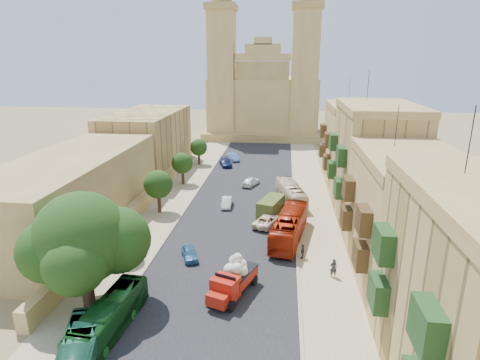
% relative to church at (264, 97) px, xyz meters
% --- Properties ---
extents(ground, '(260.00, 260.00, 0.00)m').
position_rel_church_xyz_m(ground, '(0.00, -78.61, -9.52)').
color(ground, olive).
extents(road_surface, '(14.00, 140.00, 0.01)m').
position_rel_church_xyz_m(road_surface, '(0.00, -48.61, -9.51)').
color(road_surface, black).
rests_on(road_surface, ground).
extents(sidewalk_east, '(5.00, 140.00, 0.01)m').
position_rel_church_xyz_m(sidewalk_east, '(9.50, -48.61, -9.51)').
color(sidewalk_east, tan).
rests_on(sidewalk_east, ground).
extents(sidewalk_west, '(5.00, 140.00, 0.01)m').
position_rel_church_xyz_m(sidewalk_west, '(-9.50, -48.61, -9.51)').
color(sidewalk_west, tan).
rests_on(sidewalk_west, ground).
extents(kerb_east, '(0.25, 140.00, 0.12)m').
position_rel_church_xyz_m(kerb_east, '(7.00, -48.61, -9.46)').
color(kerb_east, tan).
rests_on(kerb_east, ground).
extents(kerb_west, '(0.25, 140.00, 0.12)m').
position_rel_church_xyz_m(kerb_west, '(-7.00, -48.61, -9.46)').
color(kerb_west, tan).
rests_on(kerb_west, ground).
extents(townhouse_b, '(9.00, 14.00, 14.90)m').
position_rel_church_xyz_m(townhouse_b, '(15.95, -67.61, -3.86)').
color(townhouse_b, tan).
rests_on(townhouse_b, ground).
extents(townhouse_c, '(9.00, 14.00, 17.40)m').
position_rel_church_xyz_m(townhouse_c, '(15.95, -53.61, -2.61)').
color(townhouse_c, tan).
rests_on(townhouse_c, ground).
extents(townhouse_d, '(9.00, 14.00, 15.90)m').
position_rel_church_xyz_m(townhouse_d, '(15.95, -39.61, -3.36)').
color(townhouse_d, tan).
rests_on(townhouse_d, ground).
extents(west_wall, '(1.00, 40.00, 1.80)m').
position_rel_church_xyz_m(west_wall, '(-12.50, -58.61, -8.62)').
color(west_wall, tan).
rests_on(west_wall, ground).
extents(west_building_low, '(10.00, 28.00, 8.40)m').
position_rel_church_xyz_m(west_building_low, '(-18.00, -60.61, -5.32)').
color(west_building_low, '#A08045').
rests_on(west_building_low, ground).
extents(west_building_mid, '(10.00, 22.00, 10.00)m').
position_rel_church_xyz_m(west_building_mid, '(-18.00, -34.61, -4.52)').
color(west_building_mid, tan).
rests_on(west_building_mid, ground).
extents(church, '(28.00, 22.50, 36.30)m').
position_rel_church_xyz_m(church, '(0.00, 0.00, 0.00)').
color(church, tan).
rests_on(church, ground).
extents(ficus_tree, '(9.33, 8.59, 9.33)m').
position_rel_church_xyz_m(ficus_tree, '(-9.42, -74.61, -4.00)').
color(ficus_tree, '#34231A').
rests_on(ficus_tree, ground).
extents(street_tree_a, '(3.04, 3.04, 4.68)m').
position_rel_church_xyz_m(street_tree_a, '(-10.00, -66.61, -6.39)').
color(street_tree_a, '#34231A').
rests_on(street_tree_a, ground).
extents(street_tree_b, '(3.57, 3.57, 5.49)m').
position_rel_church_xyz_m(street_tree_b, '(-10.00, -54.61, -5.84)').
color(street_tree_b, '#34231A').
rests_on(street_tree_b, ground).
extents(street_tree_c, '(3.23, 3.23, 4.96)m').
position_rel_church_xyz_m(street_tree_c, '(-10.00, -42.61, -6.20)').
color(street_tree_c, '#34231A').
rests_on(street_tree_c, ground).
extents(street_tree_d, '(3.09, 3.09, 4.75)m').
position_rel_church_xyz_m(street_tree_d, '(-10.00, -30.61, -6.34)').
color(street_tree_d, '#34231A').
rests_on(street_tree_d, ground).
extents(red_truck, '(3.90, 6.01, 3.32)m').
position_rel_church_xyz_m(red_truck, '(1.55, -71.85, -8.05)').
color(red_truck, '#AE1B0D').
rests_on(red_truck, ground).
extents(olive_pickup, '(3.52, 5.34, 2.03)m').
position_rel_church_xyz_m(olive_pickup, '(4.00, -53.63, -8.52)').
color(olive_pickup, '#4A5720').
rests_on(olive_pickup, ground).
extents(bus_green_north, '(2.81, 8.97, 2.46)m').
position_rel_church_xyz_m(bus_green_north, '(-6.50, -77.61, -8.29)').
color(bus_green_north, '#114918').
rests_on(bus_green_north, ground).
extents(bus_red_east, '(4.35, 10.95, 2.97)m').
position_rel_church_xyz_m(bus_red_east, '(6.23, -60.73, -8.03)').
color(bus_red_east, '#9E2109').
rests_on(bus_red_east, ground).
extents(bus_cream_east, '(4.37, 9.65, 2.62)m').
position_rel_church_xyz_m(bus_cream_east, '(6.50, -49.09, -8.21)').
color(bus_cream_east, beige).
rests_on(bus_cream_east, ground).
extents(car_blue_a, '(2.49, 3.56, 1.13)m').
position_rel_church_xyz_m(car_blue_a, '(-3.41, -66.21, -8.95)').
color(car_blue_a, '#316792').
rests_on(car_blue_a, ground).
extents(car_white_a, '(1.47, 3.65, 1.18)m').
position_rel_church_xyz_m(car_white_a, '(-1.86, -51.67, -8.93)').
color(car_white_a, silver).
rests_on(car_white_a, ground).
extents(car_cream, '(3.60, 5.11, 1.29)m').
position_rel_church_xyz_m(car_cream, '(3.69, -57.32, -8.87)').
color(car_cream, beige).
rests_on(car_cream, ground).
extents(car_dkblue, '(3.16, 4.88, 1.32)m').
position_rel_church_xyz_m(car_dkblue, '(-5.00, -31.20, -8.86)').
color(car_dkblue, '#0F1B49').
rests_on(car_dkblue, ground).
extents(car_white_b, '(2.90, 4.21, 1.33)m').
position_rel_church_xyz_m(car_white_b, '(0.50, -42.31, -8.85)').
color(car_white_b, white).
rests_on(car_white_b, ground).
extents(car_blue_b, '(2.89, 4.29, 1.34)m').
position_rel_church_xyz_m(car_blue_b, '(-4.14, -26.93, -8.85)').
color(car_blue_b, '#5479C7').
rests_on(car_blue_b, ground).
extents(pedestrian_a, '(0.70, 0.51, 1.76)m').
position_rel_church_xyz_m(pedestrian_a, '(10.07, -68.14, -8.64)').
color(pedestrian_a, '#242226').
rests_on(pedestrian_a, ground).
extents(pedestrian_c, '(0.60, 0.96, 1.52)m').
position_rel_church_xyz_m(pedestrian_c, '(7.50, -64.97, -8.76)').
color(pedestrian_c, '#323139').
rests_on(pedestrian_c, ground).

